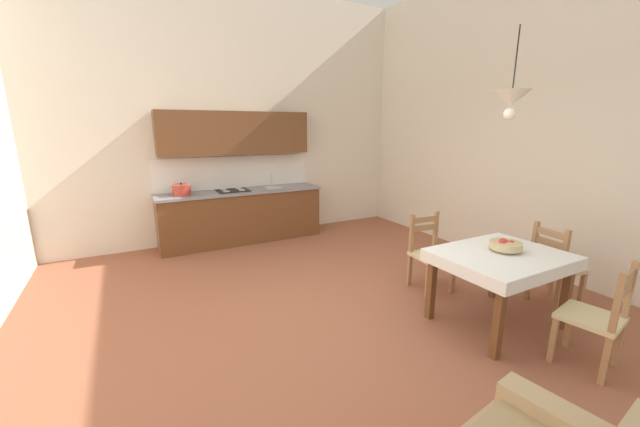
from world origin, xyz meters
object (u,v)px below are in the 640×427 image
Objects in this scene: kitchen_cabinetry at (240,192)px; pendant_lamp at (511,99)px; dining_chair_window_side at (555,267)px; dining_chair_kitchen_side at (430,254)px; dining_chair_camera_side at (596,318)px; dining_table at (500,266)px; fruit_bowl at (505,245)px.

pendant_lamp is at bearing -69.21° from kitchen_cabinetry.
kitchen_cabinetry is 2.96× the size of dining_chair_window_side.
dining_chair_kitchen_side is 1.00× the size of dining_chair_camera_side.
dining_chair_camera_side is (0.09, -0.83, -0.17)m from dining_table.
pendant_lamp reaches higher than dining_chair_kitchen_side.
kitchen_cabinetry is at bearing 107.96° from dining_chair_camera_side.
dining_chair_camera_side is at bearing -87.45° from dining_chair_kitchen_side.
kitchen_cabinetry is 4.21m from fruit_bowl.
dining_chair_camera_side is 3.10× the size of fruit_bowl.
dining_chair_camera_side is (0.08, -1.77, 0.00)m from dining_chair_kitchen_side.
fruit_bowl is 0.37× the size of pendant_lamp.
fruit_bowl is at bearing 176.40° from dining_chair_window_side.
dining_table is 1.30× the size of dining_chair_window_side.
dining_chair_window_side is 3.10× the size of fruit_bowl.
kitchen_cabinetry is at bearing 110.79° from pendant_lamp.
pendant_lamp is at bearing 89.82° from dining_table.
dining_chair_window_side reaches higher than dining_table.
kitchen_cabinetry is 4.33m from pendant_lamp.
dining_chair_camera_side is at bearing -72.04° from kitchen_cabinetry.
dining_chair_kitchen_side is 3.10× the size of fruit_bowl.
dining_chair_window_side is 1.33m from dining_chair_kitchen_side.
dining_chair_camera_side is 1.16× the size of pendant_lamp.
fruit_bowl is (-0.01, 0.85, 0.37)m from dining_chair_camera_side.
dining_table is 1.30× the size of dining_chair_camera_side.
kitchen_cabinetry reaches higher than dining_chair_kitchen_side.
dining_table is 1.50× the size of pendant_lamp.
dining_chair_window_side is 0.93m from fruit_bowl.
pendant_lamp is (1.46, -3.85, 1.34)m from kitchen_cabinetry.
dining_chair_camera_side reaches higher than fruit_bowl.
dining_chair_camera_side is 0.93m from fruit_bowl.
kitchen_cabinetry is 2.96× the size of dining_chair_kitchen_side.
dining_table is 0.85m from dining_chair_camera_side.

